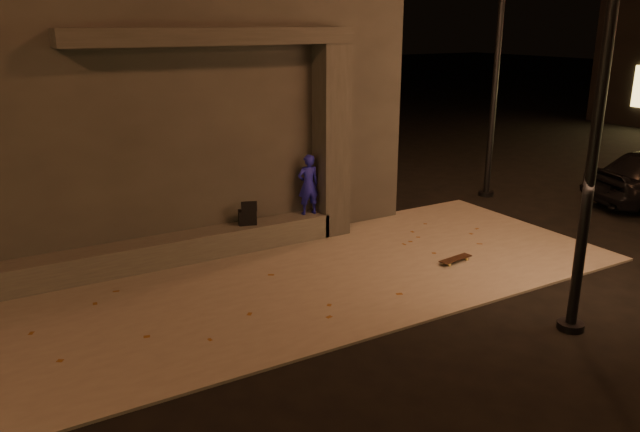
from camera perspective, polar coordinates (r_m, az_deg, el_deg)
ground at (r=8.59m, az=4.46°, el=-10.50°), size 120.00×120.00×0.00m
sidewalk at (r=10.11m, az=-2.06°, el=-5.87°), size 11.00×4.40×0.04m
building at (r=13.20m, az=-15.70°, el=10.62°), size 9.00×5.10×5.22m
ledge at (r=11.00m, az=-13.39°, el=-3.02°), size 6.00×0.55×0.45m
column at (r=11.86m, az=1.02°, el=6.81°), size 0.55×0.55×3.60m
canopy at (r=10.73m, az=-9.54°, el=15.91°), size 5.00×0.70×0.28m
skateboarder at (r=11.78m, az=-1.08°, el=2.89°), size 0.45×0.32×1.16m
backpack at (r=11.35m, az=-6.65°, el=-0.01°), size 0.37×0.30×0.45m
skateboard at (r=11.01m, az=12.29°, el=-3.85°), size 0.69×0.25×0.07m
street_lamp_2 at (r=15.05m, az=16.26°, el=18.05°), size 0.36×0.36×7.74m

